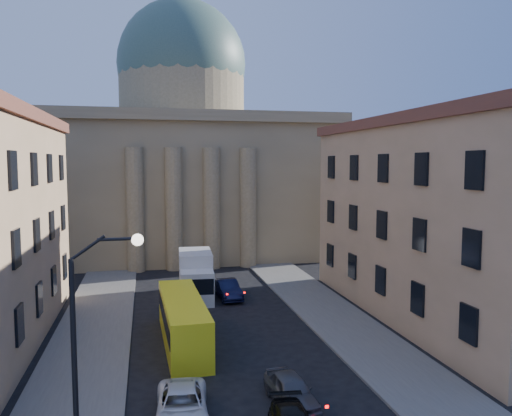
% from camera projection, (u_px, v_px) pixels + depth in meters
% --- Properties ---
extents(sidewalk_left, '(5.00, 60.00, 0.15)m').
position_uv_depth(sidewalk_left, '(83.00, 366.00, 27.78)').
color(sidewalk_left, '#595651').
rests_on(sidewalk_left, ground).
extents(sidewalk_right, '(5.00, 60.00, 0.15)m').
position_uv_depth(sidewalk_right, '(366.00, 343.00, 31.44)').
color(sidewalk_right, '#595651').
rests_on(sidewalk_right, ground).
extents(church, '(68.02, 28.76, 36.60)m').
position_uv_depth(church, '(183.00, 159.00, 64.98)').
color(church, '#786849').
rests_on(church, ground).
extents(building_right, '(11.60, 26.60, 14.70)m').
position_uv_depth(building_right, '(452.00, 217.00, 36.49)').
color(building_right, tan).
rests_on(building_right, ground).
extents(street_lamp, '(2.62, 0.44, 8.83)m').
position_uv_depth(street_lamp, '(89.00, 333.00, 17.91)').
color(street_lamp, black).
rests_on(street_lamp, ground).
extents(car_left_mid, '(2.63, 5.09, 1.37)m').
position_uv_depth(car_left_mid, '(182.00, 406.00, 21.97)').
color(car_left_mid, silver).
rests_on(car_left_mid, ground).
extents(car_right_far, '(2.04, 4.30, 1.42)m').
position_uv_depth(car_right_far, '(291.00, 390.00, 23.43)').
color(car_right_far, '#46464B').
rests_on(car_right_far, ground).
extents(car_right_distant, '(2.05, 4.85, 1.56)m').
position_uv_depth(car_right_distant, '(227.00, 289.00, 41.97)').
color(car_right_distant, black).
rests_on(car_right_distant, ground).
extents(city_bus, '(2.72, 10.39, 2.91)m').
position_uv_depth(city_bus, '(183.00, 320.00, 31.29)').
color(city_bus, yellow).
rests_on(city_bus, ground).
extents(box_truck, '(3.06, 7.00, 3.77)m').
position_uv_depth(box_truck, '(196.00, 276.00, 42.27)').
color(box_truck, silver).
rests_on(box_truck, ground).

